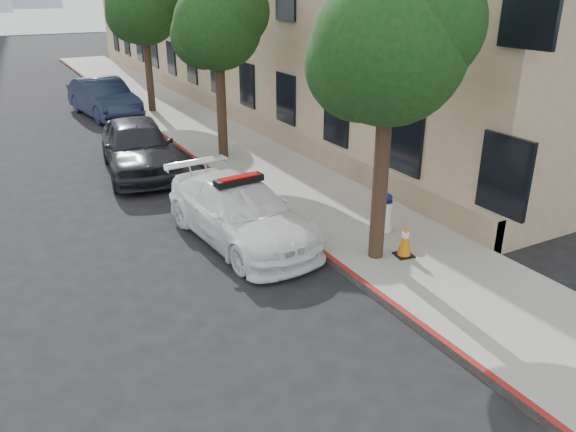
{
  "coord_description": "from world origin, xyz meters",
  "views": [
    {
      "loc": [
        -3.59,
        -10.14,
        5.31
      ],
      "look_at": [
        1.36,
        -1.09,
        1.0
      ],
      "focal_mm": 35.0,
      "sensor_mm": 36.0,
      "label": 1
    }
  ],
  "objects_px": {
    "police_car": "(240,212)",
    "parked_car_far": "(104,98)",
    "fire_hydrant": "(385,212)",
    "traffic_cone": "(405,241)",
    "parked_car_mid": "(138,146)"
  },
  "relations": [
    {
      "from": "fire_hydrant",
      "to": "traffic_cone",
      "type": "bearing_deg",
      "value": -120.48
    },
    {
      "from": "police_car",
      "to": "fire_hydrant",
      "type": "relative_size",
      "value": 5.34
    },
    {
      "from": "parked_car_mid",
      "to": "fire_hydrant",
      "type": "bearing_deg",
      "value": -56.12
    },
    {
      "from": "parked_car_far",
      "to": "traffic_cone",
      "type": "height_order",
      "value": "parked_car_far"
    },
    {
      "from": "police_car",
      "to": "parked_car_mid",
      "type": "bearing_deg",
      "value": 91.78
    },
    {
      "from": "police_car",
      "to": "parked_car_far",
      "type": "relative_size",
      "value": 0.99
    },
    {
      "from": "parked_car_mid",
      "to": "traffic_cone",
      "type": "xyz_separation_m",
      "value": [
        3.17,
        -8.42,
        -0.33
      ]
    },
    {
      "from": "police_car",
      "to": "traffic_cone",
      "type": "height_order",
      "value": "police_car"
    },
    {
      "from": "parked_car_far",
      "to": "traffic_cone",
      "type": "xyz_separation_m",
      "value": [
        2.42,
        -16.73,
        -0.31
      ]
    },
    {
      "from": "police_car",
      "to": "parked_car_far",
      "type": "bearing_deg",
      "value": 84.74
    },
    {
      "from": "police_car",
      "to": "fire_hydrant",
      "type": "distance_m",
      "value": 3.22
    },
    {
      "from": "parked_car_mid",
      "to": "police_car",
      "type": "bearing_deg",
      "value": -75.78
    },
    {
      "from": "parked_car_far",
      "to": "fire_hydrant",
      "type": "xyz_separation_m",
      "value": [
        2.85,
        -15.52,
        -0.21
      ]
    },
    {
      "from": "parked_car_far",
      "to": "traffic_cone",
      "type": "relative_size",
      "value": 7.06
    },
    {
      "from": "parked_car_far",
      "to": "traffic_cone",
      "type": "distance_m",
      "value": 16.91
    }
  ]
}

